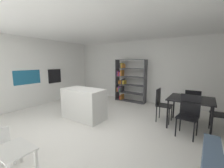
{
  "coord_description": "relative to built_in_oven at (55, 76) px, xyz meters",
  "views": [
    {
      "loc": [
        2.55,
        -2.85,
        1.72
      ],
      "look_at": [
        0.13,
        0.79,
        1.05
      ],
      "focal_mm": 22.99,
      "sensor_mm": 36.0,
      "label": 1
    }
  ],
  "objects": [
    {
      "name": "ground_plane",
      "position": [
        2.97,
        -0.94,
        -1.12
      ],
      "size": [
        10.19,
        10.19,
        0.0
      ],
      "primitive_type": "plane",
      "color": "silver"
    },
    {
      "name": "ceiling_slab",
      "position": [
        2.97,
        -0.94,
        1.54
      ],
      "size": [
        7.4,
        6.21,
        0.06
      ],
      "color": "white",
      "rests_on": "ground_plane"
    },
    {
      "name": "back_partition",
      "position": [
        2.97,
        2.13,
        0.2
      ],
      "size": [
        7.4,
        0.06,
        2.63
      ],
      "primitive_type": "cube",
      "color": "white",
      "rests_on": "ground_plane"
    },
    {
      "name": "tall_cabinet_run_left",
      "position": [
        -0.35,
        -0.94,
        0.2
      ],
      "size": [
        0.65,
        5.61,
        2.63
      ],
      "primitive_type": "cube",
      "color": "white",
      "rests_on": "ground_plane"
    },
    {
      "name": "cabinet_niche_splashback",
      "position": [
        -0.02,
        -1.13,
        0.04
      ],
      "size": [
        0.01,
        0.96,
        0.52
      ],
      "color": "#1E6084",
      "rests_on": "ground_plane"
    },
    {
      "name": "built_in_oven",
      "position": [
        0.0,
        0.0,
        0.0
      ],
      "size": [
        0.06,
        0.59,
        0.59
      ],
      "color": "black",
      "rests_on": "ground_plane"
    },
    {
      "name": "kitchen_island",
      "position": [
        2.46,
        -0.75,
        -0.66
      ],
      "size": [
        1.29,
        0.68,
        0.92
      ],
      "primitive_type": "cube",
      "color": "white",
      "rests_on": "ground_plane"
    },
    {
      "name": "open_bookshelf",
      "position": [
        2.63,
        1.79,
        -0.22
      ],
      "size": [
        1.36,
        0.35,
        1.83
      ],
      "color": "#4C4C51",
      "rests_on": "ground_plane"
    },
    {
      "name": "child_table",
      "position": [
        3.21,
        -2.97,
        -0.75
      ],
      "size": [
        0.58,
        0.43,
        0.45
      ],
      "color": "silver",
      "rests_on": "ground_plane"
    },
    {
      "name": "child_chair_left",
      "position": [
        2.75,
        -2.96,
        -0.78
      ],
      "size": [
        0.29,
        0.29,
        0.61
      ],
      "rotation": [
        0.0,
        0.0,
        1.47
      ],
      "color": "white",
      "rests_on": "ground_plane"
    },
    {
      "name": "dining_table",
      "position": [
        5.22,
        0.37,
        -0.42
      ],
      "size": [
        1.06,
        0.95,
        0.78
      ],
      "color": "black",
      "rests_on": "ground_plane"
    },
    {
      "name": "dining_chair_island_side",
      "position": [
        4.48,
        0.37,
        -0.55
      ],
      "size": [
        0.41,
        0.41,
        0.95
      ],
      "rotation": [
        0.0,
        0.0,
        1.58
      ],
      "color": "black",
      "rests_on": "ground_plane"
    },
    {
      "name": "dining_chair_near",
      "position": [
        5.23,
        -0.12,
        -0.55
      ],
      "size": [
        0.48,
        0.45,
        0.96
      ],
      "rotation": [
        0.0,
        0.0,
        -0.12
      ],
      "color": "black",
      "rests_on": "ground_plane"
    },
    {
      "name": "dining_chair_far",
      "position": [
        5.23,
        0.87,
        -0.57
      ],
      "size": [
        0.43,
        0.46,
        0.92
      ],
      "rotation": [
        0.0,
        0.0,
        3.21
      ],
      "color": "black",
      "rests_on": "ground_plane"
    }
  ]
}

